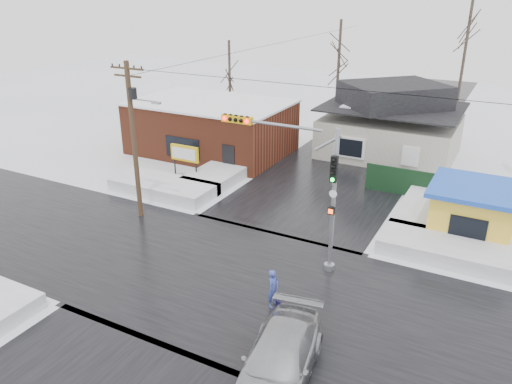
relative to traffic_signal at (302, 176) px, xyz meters
The scene contains 20 objects.
ground 5.94m from the traffic_signal, 129.36° to the right, with size 120.00×120.00×0.00m, color white.
road_ns 5.94m from the traffic_signal, 129.36° to the right, with size 10.00×120.00×0.02m, color black.
road_ew 5.94m from the traffic_signal, 129.36° to the right, with size 120.00×10.00×0.02m, color black.
snowbank_nw 12.81m from the traffic_signal, 160.57° to the left, with size 7.00×3.00×0.80m, color white.
snowbank_ne 8.75m from the traffic_signal, 31.56° to the left, with size 7.00×3.00×0.80m, color white.
snowbank_nside_w 13.70m from the traffic_signal, 136.24° to the left, with size 3.00×8.00×0.80m, color white.
snowbank_nside_e 10.94m from the traffic_signal, 63.18° to the left, with size 3.00×8.00×0.80m, color white.
traffic_signal is the anchor object (origin of this frame).
utility_pole 10.39m from the traffic_signal, behind, with size 3.15×0.44×9.00m.
brick_building 18.87m from the traffic_signal, 135.87° to the left, with size 12.20×8.20×4.12m.
marquee_sign 13.42m from the traffic_signal, 150.28° to the left, with size 2.20×0.21×2.55m.
house 19.13m from the traffic_signal, 91.29° to the left, with size 10.40×8.40×5.76m.
kiosk 10.43m from the traffic_signal, 44.84° to the left, with size 4.60×4.60×2.88m.
fence 12.31m from the traffic_signal, 69.77° to the left, with size 8.00×0.12×1.80m, color black.
tree_far_left 24.16m from the traffic_signal, 105.60° to the left, with size 3.00×3.00×10.00m.
tree_far_mid 25.78m from the traffic_signal, 81.89° to the left, with size 3.00×3.00×12.00m.
tree_far_west 26.75m from the traffic_signal, 128.00° to the left, with size 3.00×3.00×8.00m.
pedestrian 5.38m from the traffic_signal, 82.78° to the right, with size 0.63×0.41×1.71m, color #3947A1.
car 8.91m from the traffic_signal, 71.47° to the right, with size 2.31×5.69×1.65m, color #A4A7AB.
shopping_bag 5.94m from the traffic_signal, 78.65° to the right, with size 0.28×0.12×0.35m, color black.
Camera 1 is at (10.65, -16.97, 12.66)m, focal length 35.00 mm.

